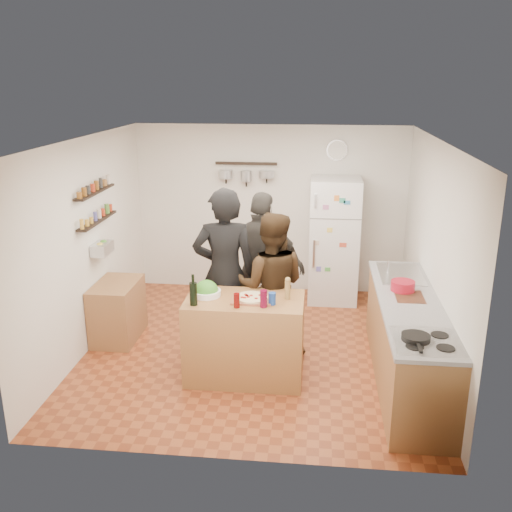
# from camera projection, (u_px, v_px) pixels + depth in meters

# --- Properties ---
(room_shell) EXTENTS (4.20, 4.20, 4.20)m
(room_shell) POSITION_uv_depth(u_px,v_px,m) (259.00, 241.00, 6.90)
(room_shell) COLOR brown
(room_shell) RESTS_ON ground
(prep_island) EXTENTS (1.25, 0.72, 0.91)m
(prep_island) POSITION_uv_depth(u_px,v_px,m) (245.00, 338.00, 6.16)
(prep_island) COLOR olive
(prep_island) RESTS_ON floor
(pizza_board) EXTENTS (0.42, 0.34, 0.02)m
(pizza_board) POSITION_uv_depth(u_px,v_px,m) (252.00, 299.00, 5.99)
(pizza_board) COLOR brown
(pizza_board) RESTS_ON prep_island
(pizza) EXTENTS (0.34, 0.34, 0.02)m
(pizza) POSITION_uv_depth(u_px,v_px,m) (252.00, 297.00, 5.98)
(pizza) COLOR #D3B78B
(pizza) RESTS_ON pizza_board
(salad_bowl) EXTENTS (0.31, 0.31, 0.06)m
(salad_bowl) POSITION_uv_depth(u_px,v_px,m) (206.00, 293.00, 6.10)
(salad_bowl) COLOR white
(salad_bowl) RESTS_ON prep_island
(wine_bottle) EXTENTS (0.08, 0.08, 0.24)m
(wine_bottle) POSITION_uv_depth(u_px,v_px,m) (193.00, 294.00, 5.83)
(wine_bottle) COLOR black
(wine_bottle) RESTS_ON prep_island
(wine_glass_near) EXTENTS (0.06, 0.06, 0.15)m
(wine_glass_near) POSITION_uv_depth(u_px,v_px,m) (237.00, 301.00, 5.77)
(wine_glass_near) COLOR #500706
(wine_glass_near) RESTS_ON prep_island
(wine_glass_far) EXTENTS (0.07, 0.07, 0.18)m
(wine_glass_far) POSITION_uv_depth(u_px,v_px,m) (264.00, 299.00, 5.78)
(wine_glass_far) COLOR #51071F
(wine_glass_far) RESTS_ON prep_island
(pepper_mill) EXTENTS (0.06, 0.06, 0.19)m
(pepper_mill) POSITION_uv_depth(u_px,v_px,m) (288.00, 290.00, 5.99)
(pepper_mill) COLOR olive
(pepper_mill) RESTS_ON prep_island
(salt_canister) EXTENTS (0.08, 0.08, 0.13)m
(salt_canister) POSITION_uv_depth(u_px,v_px,m) (272.00, 299.00, 5.86)
(salt_canister) COLOR navy
(salt_canister) RESTS_ON prep_island
(person_left) EXTENTS (0.79, 0.58, 2.00)m
(person_left) POSITION_uv_depth(u_px,v_px,m) (225.00, 273.00, 6.54)
(person_left) COLOR black
(person_left) RESTS_ON floor
(person_center) EXTENTS (0.84, 0.66, 1.73)m
(person_center) POSITION_uv_depth(u_px,v_px,m) (271.00, 286.00, 6.52)
(person_center) COLOR black
(person_center) RESTS_ON floor
(person_back) EXTENTS (1.16, 0.72, 1.84)m
(person_back) POSITION_uv_depth(u_px,v_px,m) (263.00, 266.00, 7.05)
(person_back) COLOR #292725
(person_back) RESTS_ON floor
(counter_run) EXTENTS (0.63, 2.63, 0.90)m
(counter_run) POSITION_uv_depth(u_px,v_px,m) (408.00, 342.00, 6.08)
(counter_run) COLOR #9E7042
(counter_run) RESTS_ON floor
(stove_top) EXTENTS (0.60, 0.62, 0.02)m
(stove_top) POSITION_uv_depth(u_px,v_px,m) (427.00, 342.00, 5.04)
(stove_top) COLOR white
(stove_top) RESTS_ON counter_run
(skillet) EXTENTS (0.25, 0.25, 0.05)m
(skillet) POSITION_uv_depth(u_px,v_px,m) (416.00, 338.00, 5.05)
(skillet) COLOR black
(skillet) RESTS_ON stove_top
(sink) EXTENTS (0.50, 0.80, 0.03)m
(sink) POSITION_uv_depth(u_px,v_px,m) (400.00, 275.00, 6.74)
(sink) COLOR silver
(sink) RESTS_ON counter_run
(cutting_board) EXTENTS (0.30, 0.40, 0.02)m
(cutting_board) POSITION_uv_depth(u_px,v_px,m) (409.00, 297.00, 6.06)
(cutting_board) COLOR brown
(cutting_board) RESTS_ON counter_run
(red_bowl) EXTENTS (0.26, 0.26, 0.11)m
(red_bowl) POSITION_uv_depth(u_px,v_px,m) (403.00, 286.00, 6.21)
(red_bowl) COLOR maroon
(red_bowl) RESTS_ON counter_run
(fridge) EXTENTS (0.70, 0.68, 1.80)m
(fridge) POSITION_uv_depth(u_px,v_px,m) (334.00, 240.00, 8.20)
(fridge) COLOR white
(fridge) RESTS_ON floor
(wall_clock) EXTENTS (0.30, 0.03, 0.30)m
(wall_clock) POSITION_uv_depth(u_px,v_px,m) (337.00, 150.00, 8.14)
(wall_clock) COLOR silver
(wall_clock) RESTS_ON back_wall
(spice_shelf_lower) EXTENTS (0.12, 1.00, 0.02)m
(spice_shelf_lower) POSITION_uv_depth(u_px,v_px,m) (97.00, 221.00, 6.85)
(spice_shelf_lower) COLOR black
(spice_shelf_lower) RESTS_ON left_wall
(spice_shelf_upper) EXTENTS (0.12, 1.00, 0.02)m
(spice_shelf_upper) POSITION_uv_depth(u_px,v_px,m) (95.00, 192.00, 6.74)
(spice_shelf_upper) COLOR black
(spice_shelf_upper) RESTS_ON left_wall
(produce_basket) EXTENTS (0.18, 0.35, 0.14)m
(produce_basket) POSITION_uv_depth(u_px,v_px,m) (102.00, 248.00, 6.95)
(produce_basket) COLOR silver
(produce_basket) RESTS_ON left_wall
(side_table) EXTENTS (0.50, 0.80, 0.73)m
(side_table) POSITION_uv_depth(u_px,v_px,m) (118.00, 311.00, 7.10)
(side_table) COLOR olive
(side_table) RESTS_ON floor
(pot_rack) EXTENTS (0.90, 0.04, 0.04)m
(pot_rack) POSITION_uv_depth(u_px,v_px,m) (246.00, 163.00, 8.26)
(pot_rack) COLOR black
(pot_rack) RESTS_ON back_wall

